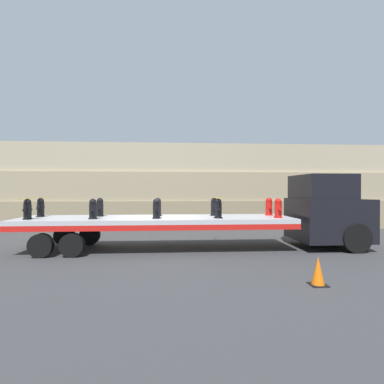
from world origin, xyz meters
TOP-DOWN VIEW (x-y plane):
  - ground_plane at (0.00, 0.00)m, footprint 120.00×120.00m
  - rock_cliff at (0.00, 6.99)m, footprint 60.00×3.30m
  - truck_cab at (7.00, 0.00)m, footprint 2.70×2.67m
  - flatbed_trailer at (-0.51, 0.00)m, footprint 10.57×2.60m
  - fire_hydrant_black_near_0 at (-4.68, -0.55)m, footprint 0.34×0.52m
  - fire_hydrant_black_far_0 at (-4.68, 0.55)m, footprint 0.34×0.52m
  - fire_hydrant_black_near_1 at (-2.34, -0.55)m, footprint 0.34×0.52m
  - fire_hydrant_black_far_1 at (-2.34, 0.55)m, footprint 0.34×0.52m
  - fire_hydrant_black_near_2 at (0.00, -0.55)m, footprint 0.34×0.52m
  - fire_hydrant_black_far_2 at (0.00, 0.55)m, footprint 0.34×0.52m
  - fire_hydrant_black_near_3 at (2.34, -0.55)m, footprint 0.34×0.52m
  - fire_hydrant_black_far_3 at (2.34, 0.55)m, footprint 0.34×0.52m
  - fire_hydrant_red_near_4 at (4.68, -0.55)m, footprint 0.34×0.52m
  - fire_hydrant_red_far_4 at (4.68, 0.55)m, footprint 0.34×0.52m
  - cargo_strap_rear at (-4.68, 0.00)m, footprint 0.05×2.70m
  - cargo_strap_middle at (2.34, 0.00)m, footprint 0.05×2.70m
  - traffic_cone at (4.16, -4.73)m, footprint 0.41×0.41m

SIDE VIEW (x-z plane):
  - ground_plane at x=0.00m, z-range 0.00..0.00m
  - traffic_cone at x=4.16m, z-range -0.01..0.70m
  - flatbed_trailer at x=-0.51m, z-range 0.43..1.70m
  - truck_cab at x=7.00m, z-range -0.01..2.94m
  - fire_hydrant_black_near_0 at x=-4.68m, z-range 1.26..2.01m
  - fire_hydrant_black_far_0 at x=-4.68m, z-range 1.26..2.01m
  - fire_hydrant_black_near_1 at x=-2.34m, z-range 1.26..2.01m
  - fire_hydrant_black_far_1 at x=-2.34m, z-range 1.26..2.01m
  - fire_hydrant_black_near_2 at x=0.00m, z-range 1.26..2.01m
  - fire_hydrant_black_far_2 at x=0.00m, z-range 1.26..2.01m
  - fire_hydrant_black_near_3 at x=2.34m, z-range 1.26..2.01m
  - fire_hydrant_black_far_3 at x=2.34m, z-range 1.26..2.01m
  - fire_hydrant_red_near_4 at x=4.68m, z-range 1.26..2.01m
  - fire_hydrant_red_far_4 at x=4.68m, z-range 1.26..2.01m
  - cargo_strap_rear at x=-4.68m, z-range 2.02..2.04m
  - cargo_strap_middle at x=2.34m, z-range 2.02..2.04m
  - rock_cliff at x=0.00m, z-range 0.00..5.10m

